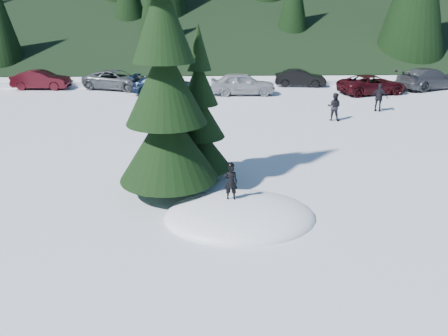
{
  "coord_description": "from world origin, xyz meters",
  "views": [
    {
      "loc": [
        -0.88,
        -11.56,
        5.87
      ],
      "look_at": [
        -0.43,
        1.22,
        1.1
      ],
      "focal_mm": 35.0,
      "sensor_mm": 36.0,
      "label": 1
    }
  ],
  "objects_px": {
    "car_7": "(428,79)",
    "car_1": "(41,80)",
    "child_skier": "(231,182)",
    "adult_1": "(379,98)",
    "car_2": "(117,80)",
    "adult_0": "(334,107)",
    "car_5": "(300,78)",
    "car_6": "(372,85)",
    "car_3": "(168,85)",
    "spruce_short": "(200,121)",
    "car_4": "(243,84)",
    "spruce_tall": "(166,94)"
  },
  "relations": [
    {
      "from": "car_1",
      "to": "car_5",
      "type": "relative_size",
      "value": 1.09
    },
    {
      "from": "child_skier",
      "to": "adult_1",
      "type": "xyz_separation_m",
      "value": [
        9.37,
        13.2,
        -0.2
      ]
    },
    {
      "from": "adult_1",
      "to": "car_6",
      "type": "height_order",
      "value": "adult_1"
    },
    {
      "from": "child_skier",
      "to": "car_3",
      "type": "relative_size",
      "value": 0.22
    },
    {
      "from": "car_3",
      "to": "car_5",
      "type": "xyz_separation_m",
      "value": [
        9.91,
        3.24,
        -0.07
      ]
    },
    {
      "from": "car_4",
      "to": "car_6",
      "type": "xyz_separation_m",
      "value": [
        9.11,
        -0.07,
        -0.1
      ]
    },
    {
      "from": "car_4",
      "to": "car_6",
      "type": "bearing_deg",
      "value": -89.24
    },
    {
      "from": "car_3",
      "to": "car_6",
      "type": "height_order",
      "value": "car_3"
    },
    {
      "from": "adult_1",
      "to": "car_7",
      "type": "bearing_deg",
      "value": -102.41
    },
    {
      "from": "car_1",
      "to": "spruce_tall",
      "type": "bearing_deg",
      "value": -147.18
    },
    {
      "from": "car_5",
      "to": "car_6",
      "type": "xyz_separation_m",
      "value": [
        4.41,
        -3.28,
        0.03
      ]
    },
    {
      "from": "child_skier",
      "to": "car_4",
      "type": "relative_size",
      "value": 0.24
    },
    {
      "from": "child_skier",
      "to": "car_3",
      "type": "height_order",
      "value": "child_skier"
    },
    {
      "from": "spruce_tall",
      "to": "car_4",
      "type": "xyz_separation_m",
      "value": [
        3.7,
        17.11,
        -2.55
      ]
    },
    {
      "from": "car_4",
      "to": "car_7",
      "type": "bearing_deg",
      "value": -81.94
    },
    {
      "from": "adult_1",
      "to": "adult_0",
      "type": "bearing_deg",
      "value": 61.86
    },
    {
      "from": "car_1",
      "to": "car_3",
      "type": "xyz_separation_m",
      "value": [
        9.62,
        -2.73,
        0.02
      ]
    },
    {
      "from": "spruce_short",
      "to": "car_2",
      "type": "bearing_deg",
      "value": 109.61
    },
    {
      "from": "adult_1",
      "to": "car_4",
      "type": "distance_m",
      "value": 9.36
    },
    {
      "from": "adult_0",
      "to": "car_4",
      "type": "relative_size",
      "value": 0.33
    },
    {
      "from": "adult_0",
      "to": "car_5",
      "type": "relative_size",
      "value": 0.39
    },
    {
      "from": "adult_0",
      "to": "car_3",
      "type": "xyz_separation_m",
      "value": [
        -9.6,
        7.48,
        -0.04
      ]
    },
    {
      "from": "adult_1",
      "to": "car_7",
      "type": "xyz_separation_m",
      "value": [
        6.39,
        7.14,
        -0.05
      ]
    },
    {
      "from": "car_3",
      "to": "spruce_short",
      "type": "bearing_deg",
      "value": -163.11
    },
    {
      "from": "car_2",
      "to": "car_4",
      "type": "distance_m",
      "value": 9.49
    },
    {
      "from": "car_1",
      "to": "car_2",
      "type": "distance_m",
      "value": 5.67
    },
    {
      "from": "adult_1",
      "to": "car_6",
      "type": "xyz_separation_m",
      "value": [
        1.51,
        5.39,
        -0.16
      ]
    },
    {
      "from": "car_4",
      "to": "adult_1",
      "type": "bearing_deg",
      "value": -124.47
    },
    {
      "from": "child_skier",
      "to": "adult_0",
      "type": "distance_m",
      "value": 12.74
    },
    {
      "from": "spruce_short",
      "to": "adult_0",
      "type": "relative_size",
      "value": 3.57
    },
    {
      "from": "car_7",
      "to": "spruce_tall",
      "type": "bearing_deg",
      "value": 112.53
    },
    {
      "from": "car_1",
      "to": "car_6",
      "type": "height_order",
      "value": "car_1"
    },
    {
      "from": "adult_0",
      "to": "car_3",
      "type": "relative_size",
      "value": 0.31
    },
    {
      "from": "adult_1",
      "to": "spruce_short",
      "type": "bearing_deg",
      "value": 74.28
    },
    {
      "from": "spruce_tall",
      "to": "adult_0",
      "type": "bearing_deg",
      "value": 49.92
    },
    {
      "from": "spruce_short",
      "to": "car_4",
      "type": "relative_size",
      "value": 1.19
    },
    {
      "from": "adult_0",
      "to": "car_5",
      "type": "distance_m",
      "value": 10.72
    },
    {
      "from": "child_skier",
      "to": "adult_1",
      "type": "bearing_deg",
      "value": -120.39
    },
    {
      "from": "car_2",
      "to": "car_1",
      "type": "bearing_deg",
      "value": 107.31
    },
    {
      "from": "car_3",
      "to": "spruce_tall",
      "type": "bearing_deg",
      "value": -167.15
    },
    {
      "from": "car_2",
      "to": "car_7",
      "type": "distance_m",
      "value": 23.18
    },
    {
      "from": "child_skier",
      "to": "car_3",
      "type": "bearing_deg",
      "value": -74.54
    },
    {
      "from": "adult_1",
      "to": "car_1",
      "type": "bearing_deg",
      "value": 9.44
    },
    {
      "from": "adult_0",
      "to": "car_1",
      "type": "xyz_separation_m",
      "value": [
        -19.22,
        10.21,
        -0.06
      ]
    },
    {
      "from": "car_7",
      "to": "car_1",
      "type": "bearing_deg",
      "value": 63.79
    },
    {
      "from": "adult_0",
      "to": "car_7",
      "type": "bearing_deg",
      "value": -111.67
    },
    {
      "from": "adult_0",
      "to": "car_4",
      "type": "height_order",
      "value": "car_4"
    },
    {
      "from": "adult_0",
      "to": "car_6",
      "type": "bearing_deg",
      "value": -97.86
    },
    {
      "from": "adult_0",
      "to": "car_1",
      "type": "height_order",
      "value": "adult_0"
    },
    {
      "from": "spruce_tall",
      "to": "child_skier",
      "type": "relative_size",
      "value": 8.01
    }
  ]
}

